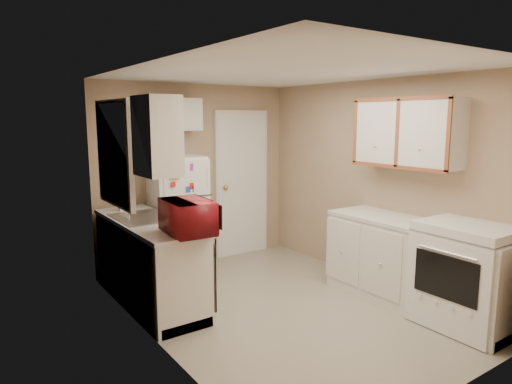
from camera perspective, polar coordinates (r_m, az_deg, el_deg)
floor at (r=4.95m, az=3.41°, el=-14.03°), size 3.80×3.80×0.00m
ceiling at (r=4.57m, az=3.71°, el=14.80°), size 3.80×3.80×0.00m
wall_left at (r=3.91m, az=-12.73°, el=-2.13°), size 3.80×3.80×0.00m
wall_right at (r=5.58m, az=14.89°, el=1.15°), size 3.80×3.80×0.00m
wall_back at (r=6.20m, az=-7.43°, el=2.16°), size 2.80×2.80×0.00m
wall_front at (r=3.37m, az=24.13°, el=-4.55°), size 2.80×2.80×0.00m
left_counter at (r=5.02m, az=-13.17°, el=-8.47°), size 0.60×1.80×0.90m
dishwasher at (r=4.60m, az=-6.96°, el=-9.41°), size 0.03×0.58×0.72m
sink at (r=5.05m, az=-13.98°, el=-3.58°), size 0.54×0.74×0.16m
microwave at (r=4.24m, az=-8.46°, el=-3.20°), size 0.59×0.35×0.38m
soap_bottle at (r=5.45m, az=-16.37°, el=-1.23°), size 0.09×0.09×0.18m
window_blinds at (r=4.85m, az=-17.19°, el=4.63°), size 0.10×0.98×1.08m
upper_cabinet_left at (r=4.10m, az=-12.26°, el=6.85°), size 0.30×0.45×0.70m
refrigerator at (r=5.81m, az=-9.80°, el=-2.90°), size 0.68×0.66×1.50m
cabinet_over_fridge at (r=5.84m, az=-10.43°, el=9.53°), size 0.70×0.30×0.40m
interior_door at (r=6.54m, az=-1.79°, el=1.01°), size 0.86×0.06×2.08m
right_counter at (r=5.04m, az=19.30°, el=-8.69°), size 0.60×2.00×0.90m
stove at (r=4.76m, az=24.80°, el=-9.43°), size 0.68×0.83×1.00m
upper_cabinet_right at (r=5.11m, az=18.37°, el=7.03°), size 0.30×1.20×0.70m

